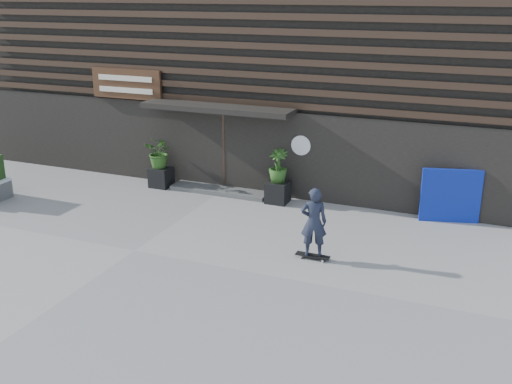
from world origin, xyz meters
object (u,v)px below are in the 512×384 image
at_px(planter_pot_right, 278,192).
at_px(blue_tarp, 451,196).
at_px(planter_pot_left, 161,177).
at_px(skateboarder, 314,222).

relative_size(planter_pot_right, blue_tarp, 0.40).
xyz_separation_m(planter_pot_left, skateboarder, (5.85, -3.26, 0.58)).
bearing_deg(blue_tarp, planter_pot_left, 167.32).
bearing_deg(planter_pot_right, planter_pot_left, 180.00).
bearing_deg(planter_pot_right, skateboarder, -57.82).
relative_size(planter_pot_left, planter_pot_right, 1.00).
xyz_separation_m(planter_pot_right, skateboarder, (2.05, -3.26, 0.58)).
bearing_deg(blue_tarp, planter_pot_right, 168.99).
height_order(planter_pot_left, planter_pot_right, same).
bearing_deg(skateboarder, planter_pot_right, 122.18).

